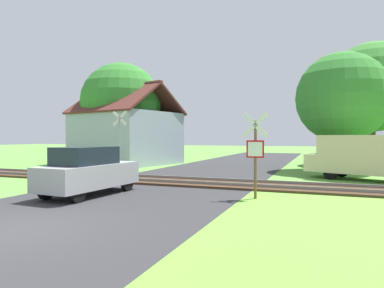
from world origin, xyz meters
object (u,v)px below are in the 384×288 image
(stop_sign_near, at_px, (255,150))
(tree_far, at_px, (373,87))
(crossing_sign_far, at_px, (119,138))
(tree_right, at_px, (342,98))
(parked_car, at_px, (88,171))
(mail_truck, at_px, (362,155))
(tree_left, at_px, (121,103))
(house, at_px, (126,136))

(stop_sign_near, xyz_separation_m, tree_far, (5.71, 17.55, 4.27))
(crossing_sign_far, bearing_deg, stop_sign_near, -38.57)
(tree_right, bearing_deg, tree_far, 67.94)
(tree_far, height_order, parked_car, tree_far)
(crossing_sign_far, distance_m, mail_truck, 12.99)
(tree_left, bearing_deg, tree_far, 14.96)
(crossing_sign_far, distance_m, parked_car, 7.37)
(tree_left, relative_size, mail_truck, 1.57)
(tree_far, distance_m, parked_car, 22.81)
(house, xyz_separation_m, tree_left, (-0.71, 0.38, 2.72))
(tree_far, relative_size, mail_truck, 1.79)
(tree_left, distance_m, tree_far, 19.76)
(tree_right, distance_m, mail_truck, 5.67)
(house, height_order, mail_truck, house)
(stop_sign_near, relative_size, house, 0.35)
(tree_right, relative_size, parked_car, 1.81)
(tree_left, bearing_deg, tree_right, -3.15)
(stop_sign_near, xyz_separation_m, crossing_sign_far, (-8.83, 5.19, 0.43))
(mail_truck, height_order, parked_car, mail_truck)
(stop_sign_near, bearing_deg, tree_right, -108.58)
(mail_truck, distance_m, parked_car, 13.01)
(stop_sign_near, bearing_deg, parked_car, 11.16)
(stop_sign_near, bearing_deg, tree_far, -110.77)
(tree_right, xyz_separation_m, parked_car, (-9.13, -12.99, -3.72))
(tree_left, bearing_deg, parked_car, -61.65)
(tree_far, height_order, tree_right, tree_far)
(stop_sign_near, height_order, tree_right, tree_right)
(stop_sign_near, xyz_separation_m, mail_truck, (4.00, 7.04, -0.44))
(crossing_sign_far, distance_m, tree_far, 19.47)
(tree_far, bearing_deg, tree_right, -112.06)
(crossing_sign_far, xyz_separation_m, parked_car, (2.98, -6.64, -1.21))
(stop_sign_near, bearing_deg, crossing_sign_far, -33.17)
(house, distance_m, mail_truck, 17.42)
(crossing_sign_far, height_order, parked_car, crossing_sign_far)
(crossing_sign_far, height_order, house, house)
(tree_left, height_order, tree_right, tree_left)
(crossing_sign_far, relative_size, tree_right, 0.49)
(house, distance_m, tree_right, 16.11)
(stop_sign_near, relative_size, mail_truck, 0.57)
(tree_far, relative_size, tree_right, 1.26)
(mail_truck, xyz_separation_m, parked_car, (-9.85, -8.49, -0.34))
(house, distance_m, tree_far, 19.52)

